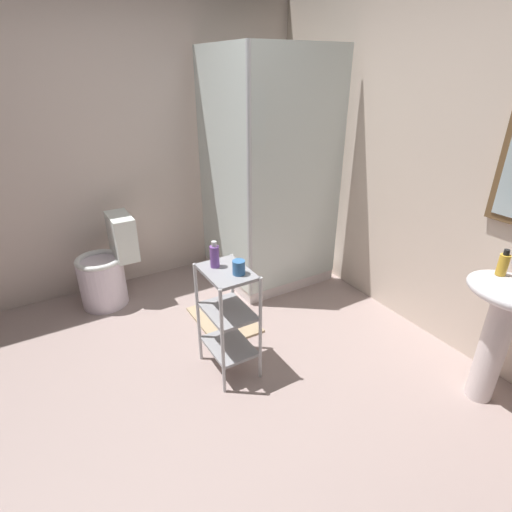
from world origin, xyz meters
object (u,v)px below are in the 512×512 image
Objects in this scene: hand_soap_bottle at (503,264)px; shower_stall at (264,233)px; conditioner_bottle_purple at (215,256)px; rinse_cup at (239,267)px; storage_cart at (228,313)px; bath_mat at (224,319)px; toilet at (107,269)px; pedestal_sink at (502,317)px.

shower_stall is at bearing -169.58° from hand_soap_bottle.
conditioner_bottle_purple is 1.94× the size of rinse_cup.
conditioner_bottle_purple is (-1.01, -1.24, -0.06)m from hand_soap_bottle.
storage_cart is 0.36m from rinse_cup.
toilet is at bearing -137.04° from bath_mat.
rinse_cup is 0.14× the size of bath_mat.
hand_soap_bottle reaches higher than storage_cart.
bath_mat is (0.45, -0.65, -0.45)m from shower_stall.
pedestal_sink is 1.09× the size of storage_cart.
pedestal_sink is at bearing 36.73° from toilet.
toilet reaches higher than storage_cart.
hand_soap_bottle reaches higher than conditioner_bottle_purple.
shower_stall is 1.39m from toilet.
bath_mat is (-0.51, 0.21, -0.43)m from storage_cart.
storage_cart is 4.44× the size of conditioner_bottle_purple.
shower_stall is 1.35m from rinse_cup.
pedestal_sink is 1.50m from rinse_cup.
shower_stall is 3.33× the size of bath_mat.
pedestal_sink is 1.90m from bath_mat.
hand_soap_bottle reaches higher than pedestal_sink.
hand_soap_bottle is (2.19, 1.69, 0.56)m from toilet.
rinse_cup reaches higher than storage_cart.
shower_stall is at bearing 124.44° from bath_mat.
shower_stall is 23.24× the size of rinse_cup.
conditioner_bottle_purple is 0.18m from rinse_cup.
conditioner_bottle_purple is at bearing 20.95° from toilet.
hand_soap_bottle is (0.93, 1.21, 0.44)m from storage_cart.
shower_stall reaches higher than bath_mat.
storage_cart is at bearing -22.44° from bath_mat.
pedestal_sink is 9.41× the size of rinse_cup.
shower_stall reaches higher than storage_cart.
storage_cart is 1.59m from hand_soap_bottle.
shower_stall is at bearing 141.63° from rinse_cup.
hand_soap_bottle is 1.73× the size of rinse_cup.
storage_cart is 1.23× the size of bath_mat.
rinse_cup is at bearing -128.74° from pedestal_sink.
pedestal_sink is at bearing 33.22° from bath_mat.
conditioner_bottle_purple is at bearing -155.69° from storage_cart.
shower_stall is at bearing -170.08° from pedestal_sink.
storage_cart is 4.96× the size of hand_soap_bottle.
bath_mat is (-0.43, 0.25, -0.80)m from conditioner_bottle_purple.
bath_mat is at bearing -146.78° from pedestal_sink.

